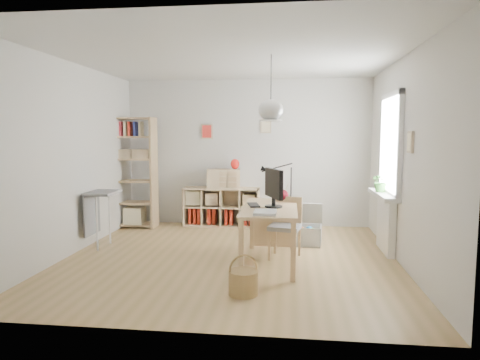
# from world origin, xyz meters

# --- Properties ---
(ground) EXTENTS (4.50, 4.50, 0.00)m
(ground) POSITION_xyz_m (0.00, 0.00, 0.00)
(ground) COLOR tan
(ground) RESTS_ON ground
(room_shell) EXTENTS (4.50, 4.50, 4.50)m
(room_shell) POSITION_xyz_m (0.55, -0.15, 2.00)
(room_shell) COLOR silver
(room_shell) RESTS_ON ground
(window_unit) EXTENTS (0.07, 1.16, 1.46)m
(window_unit) POSITION_xyz_m (2.23, 0.60, 1.55)
(window_unit) COLOR white
(window_unit) RESTS_ON ground
(radiator) EXTENTS (0.10, 0.80, 0.80)m
(radiator) POSITION_xyz_m (2.19, 0.60, 0.40)
(radiator) COLOR white
(radiator) RESTS_ON ground
(windowsill) EXTENTS (0.22, 1.20, 0.06)m
(windowsill) POSITION_xyz_m (2.14, 0.60, 0.83)
(windowsill) COLOR white
(windowsill) RESTS_ON radiator
(desk) EXTENTS (0.70, 1.50, 0.75)m
(desk) POSITION_xyz_m (0.55, -0.15, 0.66)
(desk) COLOR tan
(desk) RESTS_ON ground
(cube_shelf) EXTENTS (1.40, 0.38, 0.72)m
(cube_shelf) POSITION_xyz_m (-0.47, 2.08, 0.30)
(cube_shelf) COLOR beige
(cube_shelf) RESTS_ON ground
(tall_bookshelf) EXTENTS (0.80, 0.38, 2.00)m
(tall_bookshelf) POSITION_xyz_m (-2.04, 1.80, 1.09)
(tall_bookshelf) COLOR tan
(tall_bookshelf) RESTS_ON ground
(side_table) EXTENTS (0.40, 0.55, 0.85)m
(side_table) POSITION_xyz_m (-2.04, 0.35, 0.67)
(side_table) COLOR gray
(side_table) RESTS_ON ground
(chair) EXTENTS (0.47, 0.47, 0.83)m
(chair) POSITION_xyz_m (0.75, 0.15, 0.47)
(chair) COLOR gray
(chair) RESTS_ON ground
(wicker_basket) EXTENTS (0.31, 0.31, 0.44)m
(wicker_basket) POSITION_xyz_m (0.33, -1.32, 0.14)
(wicker_basket) COLOR #A8854B
(wicker_basket) RESTS_ON ground
(storage_chest) EXTENTS (0.64, 0.70, 0.61)m
(storage_chest) POSITION_xyz_m (1.02, 0.93, 0.20)
(storage_chest) COLOR silver
(storage_chest) RESTS_ON ground
(monitor) EXTENTS (0.26, 0.55, 0.50)m
(monitor) POSITION_xyz_m (0.60, -0.18, 1.03)
(monitor) COLOR black
(monitor) RESTS_ON desk
(keyboard) EXTENTS (0.20, 0.37, 0.02)m
(keyboard) POSITION_xyz_m (0.33, -0.08, 0.76)
(keyboard) COLOR black
(keyboard) RESTS_ON desk
(task_lamp) EXTENTS (0.47, 0.17, 0.50)m
(task_lamp) POSITION_xyz_m (0.59, 0.42, 1.09)
(task_lamp) COLOR black
(task_lamp) RESTS_ON desk
(yarn_ball) EXTENTS (0.17, 0.17, 0.17)m
(yarn_ball) POSITION_xyz_m (0.70, 0.33, 0.83)
(yarn_ball) COLOR #4B0A0E
(yarn_ball) RESTS_ON desk
(paper_tray) EXTENTS (0.27, 0.33, 0.03)m
(paper_tray) POSITION_xyz_m (0.51, -0.65, 0.77)
(paper_tray) COLOR white
(paper_tray) RESTS_ON desk
(drawer_chest) EXTENTS (0.63, 0.36, 0.34)m
(drawer_chest) POSITION_xyz_m (-0.41, 2.04, 0.89)
(drawer_chest) COLOR beige
(drawer_chest) RESTS_ON cube_shelf
(red_vase) EXTENTS (0.16, 0.16, 0.19)m
(red_vase) POSITION_xyz_m (-0.20, 2.04, 1.16)
(red_vase) COLOR #A8120E
(red_vase) RESTS_ON drawer_chest
(potted_plant) EXTENTS (0.32, 0.29, 0.31)m
(potted_plant) POSITION_xyz_m (2.12, 0.69, 1.01)
(potted_plant) COLOR #2F6827
(potted_plant) RESTS_ON windowsill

